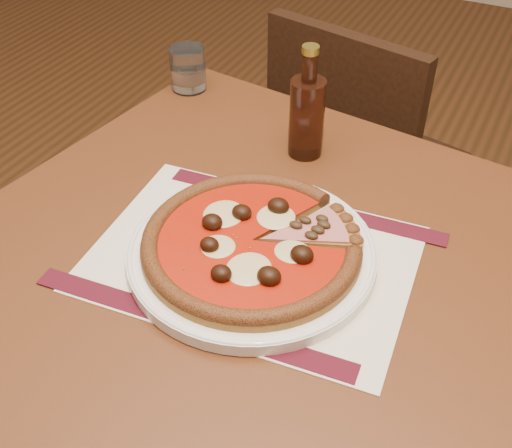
{
  "coord_description": "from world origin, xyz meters",
  "views": [
    {
      "loc": [
        0.76,
        -0.66,
        1.36
      ],
      "look_at": [
        0.46,
        -0.06,
        0.78
      ],
      "focal_mm": 45.0,
      "sensor_mm": 36.0,
      "label": 1
    }
  ],
  "objects_px": {
    "pizza": "(251,242)",
    "bottle": "(307,114)",
    "chair_far": "(356,155)",
    "water_glass": "(188,69)",
    "plate": "(252,253)",
    "table": "(250,298)"
  },
  "relations": [
    {
      "from": "bottle",
      "to": "table",
      "type": "bearing_deg",
      "value": -84.19
    },
    {
      "from": "pizza",
      "to": "bottle",
      "type": "height_order",
      "value": "bottle"
    },
    {
      "from": "chair_far",
      "to": "pizza",
      "type": "xyz_separation_m",
      "value": [
        0.07,
        -0.71,
        0.32
      ]
    },
    {
      "from": "plate",
      "to": "pizza",
      "type": "xyz_separation_m",
      "value": [
        -0.0,
        -0.0,
        0.02
      ]
    },
    {
      "from": "table",
      "to": "bottle",
      "type": "height_order",
      "value": "bottle"
    },
    {
      "from": "table",
      "to": "chair_far",
      "type": "bearing_deg",
      "value": 95.17
    },
    {
      "from": "bottle",
      "to": "plate",
      "type": "bearing_deg",
      "value": -82.05
    },
    {
      "from": "pizza",
      "to": "bottle",
      "type": "distance_m",
      "value": 0.28
    },
    {
      "from": "water_glass",
      "to": "bottle",
      "type": "xyz_separation_m",
      "value": [
        0.29,
        -0.11,
        0.03
      ]
    },
    {
      "from": "table",
      "to": "chair_far",
      "type": "xyz_separation_m",
      "value": [
        -0.06,
        0.7,
        -0.18
      ]
    },
    {
      "from": "plate",
      "to": "bottle",
      "type": "height_order",
      "value": "bottle"
    },
    {
      "from": "chair_far",
      "to": "water_glass",
      "type": "height_order",
      "value": "water_glass"
    },
    {
      "from": "chair_far",
      "to": "plate",
      "type": "relative_size",
      "value": 2.39
    },
    {
      "from": "table",
      "to": "bottle",
      "type": "bearing_deg",
      "value": 95.81
    },
    {
      "from": "plate",
      "to": "bottle",
      "type": "xyz_separation_m",
      "value": [
        -0.04,
        0.27,
        0.06
      ]
    },
    {
      "from": "table",
      "to": "pizza",
      "type": "height_order",
      "value": "pizza"
    },
    {
      "from": "plate",
      "to": "water_glass",
      "type": "height_order",
      "value": "water_glass"
    },
    {
      "from": "chair_far",
      "to": "bottle",
      "type": "distance_m",
      "value": 0.57
    },
    {
      "from": "water_glass",
      "to": "bottle",
      "type": "distance_m",
      "value": 0.31
    },
    {
      "from": "table",
      "to": "pizza",
      "type": "bearing_deg",
      "value": -56.17
    },
    {
      "from": "bottle",
      "to": "chair_far",
      "type": "bearing_deg",
      "value": 94.8
    },
    {
      "from": "water_glass",
      "to": "pizza",
      "type": "bearing_deg",
      "value": -49.01
    }
  ]
}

